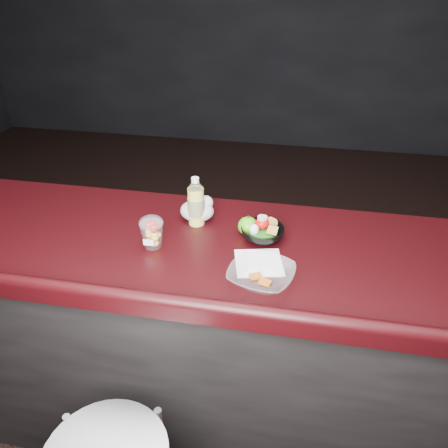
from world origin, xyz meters
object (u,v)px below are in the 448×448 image
at_px(lemonade_bottle, 196,205).
at_px(green_apple, 248,226).
at_px(fruit_cup, 152,231).
at_px(snack_bowl, 262,232).
at_px(takeout_bowl, 261,275).

bearing_deg(lemonade_bottle, green_apple, -10.69).
bearing_deg(fruit_cup, lemonade_bottle, 57.26).
xyz_separation_m(fruit_cup, snack_bowl, (0.39, 0.12, -0.03)).
relative_size(fruit_cup, takeout_bowl, 0.49).
bearing_deg(fruit_cup, green_apple, 23.80).
distance_m(fruit_cup, green_apple, 0.36).
distance_m(lemonade_bottle, green_apple, 0.22).
bearing_deg(green_apple, takeout_bowl, -73.50).
height_order(lemonade_bottle, takeout_bowl, lemonade_bottle).
bearing_deg(takeout_bowl, green_apple, 106.50).
xyz_separation_m(lemonade_bottle, takeout_bowl, (0.29, -0.32, -0.06)).
bearing_deg(green_apple, snack_bowl, -21.74).
bearing_deg(takeout_bowl, fruit_cup, 162.13).
distance_m(snack_bowl, takeout_bowl, 0.26).
distance_m(green_apple, takeout_bowl, 0.29).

